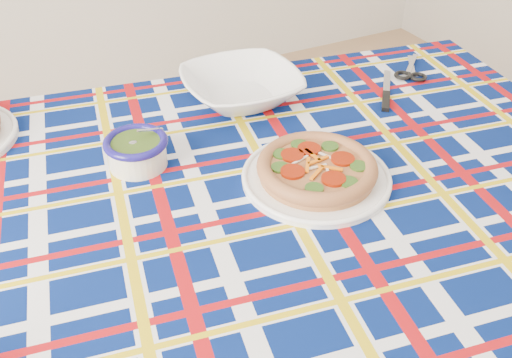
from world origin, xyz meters
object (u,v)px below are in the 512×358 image
dining_table (238,216)px  serving_bowl (242,87)px  pesto_bowl (137,149)px  main_focaccia_plate (317,168)px

dining_table → serving_bowl: bearing=72.3°
pesto_bowl → dining_table: bearing=-46.8°
dining_table → pesto_bowl: (-0.15, 0.16, 0.12)m
dining_table → pesto_bowl: size_ratio=13.23×
pesto_bowl → serving_bowl: size_ratio=0.46×
dining_table → serving_bowl: (0.16, 0.31, 0.11)m
main_focaccia_plate → serving_bowl: serving_bowl is taller
dining_table → serving_bowl: serving_bowl is taller
serving_bowl → pesto_bowl: bearing=-153.5°
serving_bowl → main_focaccia_plate: bearing=-92.0°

